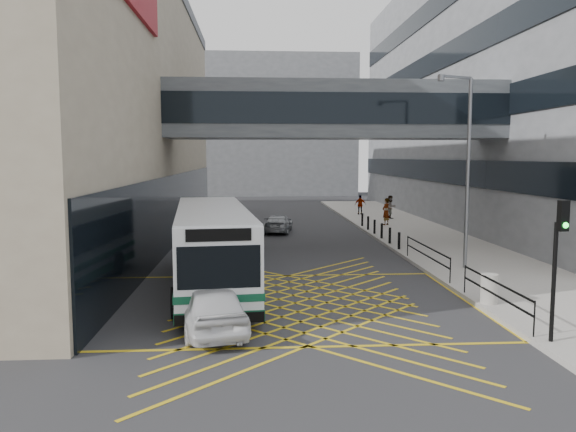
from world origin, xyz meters
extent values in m
plane|color=#333335|center=(0.00, 0.00, 0.00)|extent=(120.00, 120.00, 0.00)
cube|color=black|center=(-5.96, 16.00, 2.00)|extent=(0.10, 41.50, 4.00)
cube|color=black|center=(11.96, 24.00, 4.00)|extent=(0.10, 43.50, 1.60)
cube|color=black|center=(11.96, 24.00, 8.00)|extent=(0.10, 43.50, 1.60)
cube|color=black|center=(11.96, 24.00, 12.00)|extent=(0.10, 43.50, 1.60)
cube|color=black|center=(11.96, 24.00, 16.00)|extent=(0.10, 43.50, 1.60)
cube|color=slate|center=(-2.00, 60.00, 9.00)|extent=(28.00, 16.00, 18.00)
cube|color=#4D5257|center=(3.00, 12.00, 7.50)|extent=(20.00, 4.00, 3.00)
cube|color=black|center=(3.00, 9.98, 7.50)|extent=(19.50, 0.06, 1.60)
cube|color=black|center=(3.00, 14.02, 7.50)|extent=(19.50, 0.06, 1.60)
cube|color=#ADA89F|center=(9.00, 15.00, 0.08)|extent=(6.00, 54.00, 0.16)
cube|color=gold|center=(0.00, 0.00, 0.00)|extent=(12.00, 9.00, 0.01)
cube|color=white|center=(-2.97, 2.10, 1.71)|extent=(3.68, 11.29, 2.72)
cube|color=#0E4A2E|center=(-2.97, 2.10, 0.52)|extent=(3.72, 11.33, 0.34)
cube|color=#0E4A2E|center=(-2.97, 2.10, 1.06)|extent=(3.74, 11.33, 0.22)
cube|color=black|center=(-3.03, 2.70, 2.07)|extent=(3.59, 9.89, 1.06)
cube|color=black|center=(-2.39, -3.39, 1.96)|extent=(2.31, 0.33, 1.21)
cube|color=black|center=(-2.38, -3.41, 2.87)|extent=(1.81, 0.25, 0.35)
cube|color=white|center=(-2.97, 2.10, 3.08)|extent=(3.65, 11.19, 0.10)
cube|color=black|center=(-2.38, -3.41, 0.50)|extent=(2.52, 0.37, 0.30)
cube|color=black|center=(-3.56, 7.61, 0.50)|extent=(2.52, 0.37, 0.30)
cylinder|color=black|center=(-3.85, -1.64, 0.50)|extent=(0.39, 1.03, 1.01)
cylinder|color=black|center=(-1.32, -1.37, 0.50)|extent=(0.39, 1.03, 1.01)
cylinder|color=black|center=(-4.57, 5.18, 0.50)|extent=(0.39, 1.03, 1.01)
cylinder|color=black|center=(-2.05, 5.44, 0.50)|extent=(0.39, 1.03, 1.01)
imported|color=white|center=(-2.68, -2.88, 0.74)|extent=(2.91, 4.99, 1.49)
imported|color=black|center=(-2.02, 10.60, 0.67)|extent=(2.02, 4.40, 1.34)
imported|color=#969A9E|center=(0.25, 18.29, 0.63)|extent=(2.29, 4.25, 1.26)
cylinder|color=black|center=(6.43, -4.88, 1.75)|extent=(0.14, 0.14, 3.18)
cube|color=black|center=(6.47, -5.08, 3.52)|extent=(0.29, 0.23, 0.79)
sphere|color=#19E533|center=(6.50, -5.17, 3.29)|extent=(0.18, 0.18, 0.15)
cylinder|color=slate|center=(7.87, 4.95, 4.25)|extent=(0.21, 0.21, 8.19)
cube|color=slate|center=(7.11, 4.64, 8.35)|extent=(1.55, 0.72, 0.10)
cylinder|color=slate|center=(6.36, 4.32, 8.26)|extent=(0.37, 0.37, 0.26)
cylinder|color=#ADA89E|center=(6.41, -0.98, 0.65)|extent=(0.57, 0.57, 0.98)
cube|color=black|center=(6.15, -2.00, 1.11)|extent=(0.05, 5.00, 0.05)
cube|color=black|center=(6.15, -2.00, 0.71)|extent=(0.05, 5.00, 0.05)
cube|color=black|center=(6.15, 5.00, 1.11)|extent=(0.05, 6.00, 0.05)
cube|color=black|center=(6.15, 5.00, 0.71)|extent=(0.05, 6.00, 0.05)
cylinder|color=black|center=(6.15, -4.50, 0.66)|extent=(0.04, 0.04, 1.00)
cylinder|color=black|center=(6.15, 0.50, 0.66)|extent=(0.04, 0.04, 1.00)
cylinder|color=black|center=(6.15, 2.00, 0.66)|extent=(0.04, 0.04, 1.00)
cylinder|color=black|center=(6.15, 8.00, 0.66)|extent=(0.04, 0.04, 1.00)
cylinder|color=black|center=(6.25, 10.00, 0.61)|extent=(0.14, 0.14, 0.90)
cylinder|color=black|center=(6.25, 12.00, 0.61)|extent=(0.14, 0.14, 0.90)
cylinder|color=black|center=(6.25, 14.00, 0.61)|extent=(0.14, 0.14, 0.90)
cylinder|color=black|center=(6.25, 16.00, 0.61)|extent=(0.14, 0.14, 0.90)
cylinder|color=black|center=(6.25, 18.00, 0.61)|extent=(0.14, 0.14, 0.90)
cylinder|color=black|center=(6.25, 20.00, 0.61)|extent=(0.14, 0.14, 0.90)
imported|color=gray|center=(8.06, 20.51, 1.11)|extent=(0.92, 0.91, 1.91)
imported|color=gray|center=(9.35, 24.37, 1.07)|extent=(1.03, 0.84, 1.83)
imported|color=gray|center=(7.61, 27.87, 0.98)|extent=(0.96, 0.46, 1.63)
camera|label=1|loc=(-1.43, -18.84, 5.03)|focal=35.00mm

